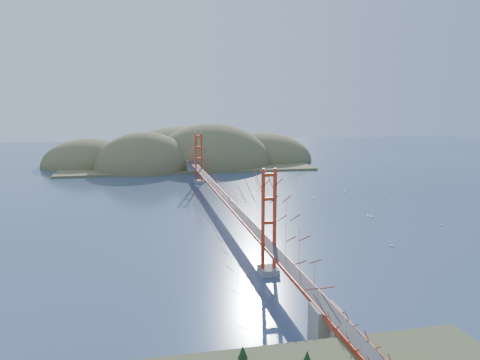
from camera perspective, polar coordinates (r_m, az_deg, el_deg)
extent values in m
plane|color=#314563|center=(80.53, -2.31, -3.92)|extent=(320.00, 320.00, 0.00)
cube|color=gray|center=(52.34, 3.47, -10.97)|extent=(2.00, 2.40, 0.70)
cube|color=gray|center=(109.57, -5.02, -0.19)|extent=(2.00, 2.40, 0.70)
cube|color=#A72812|center=(79.83, -2.33, -1.62)|extent=(1.40, 92.00, 0.16)
cube|color=#A72812|center=(79.87, -2.33, -1.76)|extent=(1.33, 92.00, 0.24)
cube|color=#38383A|center=(79.81, -2.33, -1.54)|extent=(1.19, 92.00, 0.03)
cube|color=gray|center=(37.94, 10.32, -17.23)|extent=(2.00, 2.20, 3.30)
cube|color=gray|center=(125.08, -5.95, 1.59)|extent=(2.20, 2.60, 3.30)
cube|color=#A72812|center=(32.37, 14.69, -19.05)|extent=(1.40, 12.00, 0.16)
cube|color=#A72812|center=(32.49, 14.67, -19.44)|extent=(1.33, 12.00, 0.30)
cube|color=gray|center=(34.81, 12.98, -20.25)|extent=(0.50, 0.70, 2.95)
cube|color=gray|center=(36.40, 11.58, -18.80)|extent=(0.50, 0.70, 2.95)
cube|color=maroon|center=(37.11, 12.00, -19.73)|extent=(3.70, 2.30, 0.75)
cube|color=gray|center=(36.91, 12.02, -19.16)|extent=(3.70, 2.30, 0.10)
cylinder|color=white|center=(36.70, 12.05, -18.54)|extent=(0.03, 0.03, 1.00)
cone|color=black|center=(32.31, 12.57, -18.93)|extent=(0.48, 0.48, 0.69)
cone|color=black|center=(30.21, 5.01, -20.90)|extent=(0.47, 0.47, 0.67)
cube|color=brown|center=(143.02, -6.74, 1.99)|extent=(70.00, 40.00, 0.60)
ellipsoid|color=brown|center=(134.50, -11.50, 1.29)|extent=(28.00, 28.00, 21.00)
ellipsoid|color=brown|center=(142.06, -3.45, 1.89)|extent=(36.00, 36.00, 25.00)
ellipsoid|color=brown|center=(153.51, 2.75, 2.46)|extent=(32.00, 32.00, 18.00)
ellipsoid|color=brown|center=(147.12, -17.82, 1.71)|extent=(28.00, 28.00, 16.00)
ellipsoid|color=brown|center=(157.07, -6.51, 2.57)|extent=(44.00, 44.00, 22.00)
cube|color=white|center=(64.89, 17.97, -7.63)|extent=(0.48, 0.56, 0.10)
cylinder|color=white|center=(64.80, 17.99, -7.37)|extent=(0.02, 0.02, 0.61)
cube|color=white|center=(93.18, 9.00, -2.16)|extent=(0.55, 0.48, 0.10)
cylinder|color=white|center=(93.12, 9.01, -1.97)|extent=(0.02, 0.02, 0.60)
cube|color=white|center=(96.37, 13.53, -1.92)|extent=(0.53, 0.51, 0.10)
cylinder|color=white|center=(96.32, 13.54, -1.74)|extent=(0.02, 0.02, 0.61)
cube|color=white|center=(78.14, 23.26, -5.07)|extent=(0.55, 0.19, 0.10)
cylinder|color=white|center=(78.07, 23.27, -4.85)|extent=(0.02, 0.02, 0.60)
cube|color=white|center=(101.28, 12.59, -1.34)|extent=(0.42, 0.63, 0.11)
cylinder|color=white|center=(101.22, 12.59, -1.15)|extent=(0.02, 0.02, 0.66)
cube|color=white|center=(93.60, 16.50, -2.38)|extent=(0.28, 0.58, 0.10)
cylinder|color=white|center=(93.54, 16.51, -2.20)|extent=(0.02, 0.02, 0.61)
cube|color=white|center=(80.54, 15.29, -4.21)|extent=(0.42, 0.55, 0.10)
cylinder|color=white|center=(80.47, 15.30, -4.01)|extent=(0.02, 0.02, 0.58)
cube|color=white|center=(117.82, 8.31, 0.28)|extent=(0.36, 0.50, 0.09)
cylinder|color=white|center=(117.78, 8.31, 0.40)|extent=(0.01, 0.01, 0.52)
cube|color=white|center=(100.08, 2.18, -1.25)|extent=(0.45, 0.43, 0.09)
cylinder|color=white|center=(100.03, 2.19, -1.11)|extent=(0.01, 0.01, 0.52)
cube|color=white|center=(98.65, 17.26, -1.83)|extent=(0.40, 0.51, 0.09)
cylinder|color=white|center=(98.60, 17.26, -1.67)|extent=(0.01, 0.01, 0.54)
cube|color=white|center=(80.11, 15.71, -4.30)|extent=(0.34, 0.61, 0.11)
cylinder|color=white|center=(80.03, 15.72, -4.08)|extent=(0.02, 0.02, 0.64)
cube|color=white|center=(123.74, 10.10, 0.66)|extent=(0.49, 0.32, 0.09)
cylinder|color=white|center=(123.70, 10.10, 0.78)|extent=(0.01, 0.01, 0.51)
cube|color=white|center=(105.03, 16.00, -1.10)|extent=(0.50, 0.29, 0.09)
cylinder|color=white|center=(104.99, 16.01, -0.97)|extent=(0.01, 0.01, 0.52)
cube|color=white|center=(119.14, 7.26, 0.41)|extent=(0.59, 0.41, 0.10)
cylinder|color=white|center=(119.10, 7.26, 0.55)|extent=(0.02, 0.02, 0.62)
cube|color=white|center=(110.62, 15.24, -0.54)|extent=(0.42, 0.64, 0.11)
cylinder|color=white|center=(110.57, 15.24, -0.37)|extent=(0.02, 0.02, 0.67)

